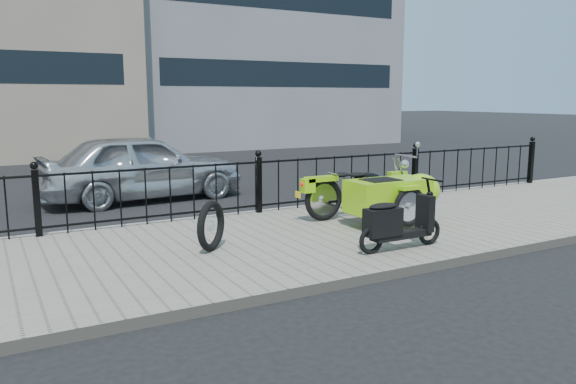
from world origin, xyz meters
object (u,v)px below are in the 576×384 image
motorcycle_sidecar (391,193)px  scooter (396,224)px  sedan_car (142,166)px  spare_tire (211,226)px

motorcycle_sidecar → scooter: (-1.01, -1.34, -0.12)m
scooter → sedan_car: (-1.76, 5.87, 0.22)m
motorcycle_sidecar → sedan_car: size_ratio=0.56×
sedan_car → spare_tire: bearing=171.9°
motorcycle_sidecar → scooter: 1.68m
motorcycle_sidecar → scooter: motorcycle_sidecar is taller
scooter → spare_tire: scooter is taller
motorcycle_sidecar → scooter: bearing=-127.0°
spare_tire → scooter: bearing=-28.2°
sedan_car → scooter: bearing=-167.3°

